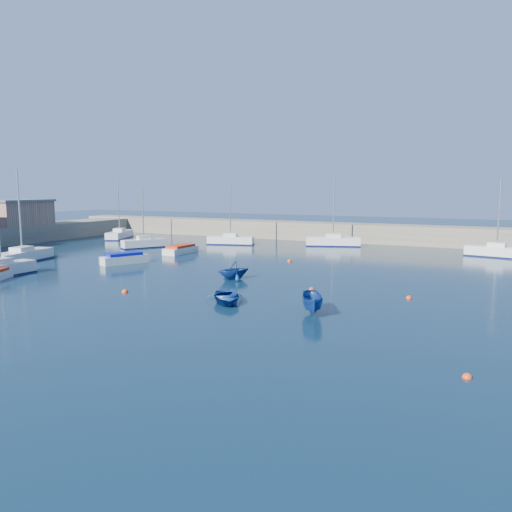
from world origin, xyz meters
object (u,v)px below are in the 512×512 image
at_px(sailboat_4, 120,234).
at_px(dinghy_center, 226,297).
at_px(dinghy_right, 313,303).
at_px(sailboat_2, 22,256).
at_px(sailboat_3, 144,243).
at_px(motorboat_2, 181,249).
at_px(sailboat_5, 231,240).
at_px(motorboat_1, 124,258).
at_px(dinghy_left, 234,270).
at_px(sailboat_1, 1,269).
at_px(brick_shed_a, 17,214).
at_px(sailboat_6, 333,241).
at_px(sailboat_7, 496,251).

xyz_separation_m(sailboat_4, dinghy_center, (36.15, -30.49, -0.24)).
height_order(dinghy_center, dinghy_right, dinghy_right).
bearing_deg(sailboat_2, sailboat_3, 65.80).
bearing_deg(motorboat_2, sailboat_5, 86.60).
height_order(motorboat_1, dinghy_left, dinghy_left).
height_order(sailboat_1, dinghy_left, sailboat_1).
bearing_deg(sailboat_5, brick_shed_a, 95.97).
distance_m(sailboat_6, sailboat_7, 19.96).
bearing_deg(sailboat_7, sailboat_2, 130.64).
height_order(sailboat_2, dinghy_right, sailboat_2).
bearing_deg(dinghy_center, motorboat_2, 94.98).
bearing_deg(motorboat_2, brick_shed_a, -179.18).
xyz_separation_m(sailboat_1, sailboat_3, (-2.23, 22.38, -0.02)).
bearing_deg(sailboat_1, sailboat_4, 113.65).
distance_m(sailboat_2, dinghy_right, 35.58).
relative_size(sailboat_7, dinghy_center, 2.36).
bearing_deg(dinghy_right, sailboat_4, 120.21).
bearing_deg(sailboat_3, dinghy_right, -5.72).
relative_size(motorboat_1, dinghy_center, 1.34).
distance_m(dinghy_center, dinghy_left, 8.88).
relative_size(sailboat_4, dinghy_right, 2.78).
distance_m(brick_shed_a, sailboat_3, 20.74).
xyz_separation_m(motorboat_2, dinghy_right, (23.83, -20.18, 0.17)).
bearing_deg(sailboat_7, sailboat_1, 140.55).
height_order(dinghy_left, dinghy_right, dinghy_left).
bearing_deg(dinghy_right, motorboat_2, 115.84).
xyz_separation_m(sailboat_3, sailboat_5, (8.25, 8.37, -0.00)).
distance_m(brick_shed_a, dinghy_left, 43.28).
bearing_deg(dinghy_center, sailboat_4, 103.52).
bearing_deg(sailboat_1, motorboat_2, 75.14).
bearing_deg(dinghy_center, motorboat_1, 113.15).
height_order(motorboat_2, dinghy_left, dinghy_left).
bearing_deg(sailboat_2, sailboat_6, 37.33).
xyz_separation_m(sailboat_1, sailboat_4, (-13.33, 30.40, -0.02)).
bearing_deg(sailboat_4, sailboat_2, -94.25).
distance_m(sailboat_3, dinghy_center, 33.65).
xyz_separation_m(motorboat_2, dinghy_center, (17.55, -19.97, -0.10)).
bearing_deg(sailboat_6, sailboat_7, -115.21).
distance_m(sailboat_6, dinghy_right, 36.95).
distance_m(sailboat_2, sailboat_7, 51.86).
distance_m(motorboat_2, dinghy_left, 18.21).
bearing_deg(dinghy_left, dinghy_center, -32.94).
xyz_separation_m(brick_shed_a, sailboat_3, (20.27, 2.64, -3.48)).
bearing_deg(dinghy_center, sailboat_6, 59.49).
xyz_separation_m(sailboat_3, motorboat_2, (7.50, -2.50, -0.14)).
distance_m(sailboat_5, motorboat_2, 10.90).
bearing_deg(dinghy_left, sailboat_3, 177.27).
xyz_separation_m(sailboat_1, dinghy_right, (29.10, -0.30, 0.01)).
bearing_deg(sailboat_5, sailboat_3, 120.29).
relative_size(brick_shed_a, sailboat_7, 0.92).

